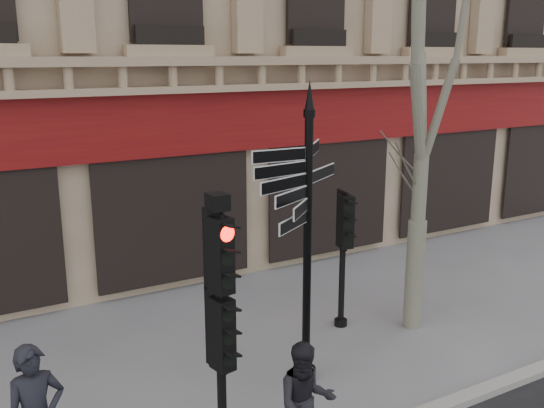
{
  "coord_description": "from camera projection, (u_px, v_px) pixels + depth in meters",
  "views": [
    {
      "loc": [
        -4.35,
        -6.89,
        4.97
      ],
      "look_at": [
        -0.07,
        0.6,
        2.84
      ],
      "focal_mm": 40.0,
      "sensor_mm": 36.0,
      "label": 1
    }
  ],
  "objects": [
    {
      "name": "pedestrian_b",
      "position": [
        306.0,
        403.0,
        7.48
      ],
      "size": [
        0.92,
        0.82,
        1.58
      ],
      "primitive_type": "imported",
      "rotation": [
        0.0,
        0.0,
        -0.33
      ],
      "color": "black",
      "rests_on": "ground"
    },
    {
      "name": "ground",
      "position": [
        296.0,
        395.0,
        9.09
      ],
      "size": [
        80.0,
        80.0,
        0.0
      ],
      "primitive_type": "plane",
      "color": "slate",
      "rests_on": "ground"
    },
    {
      "name": "traffic_signal_main",
      "position": [
        220.0,
        304.0,
        6.89
      ],
      "size": [
        0.43,
        0.34,
        3.51
      ],
      "rotation": [
        0.0,
        0.0,
        0.18
      ],
      "color": "black",
      "rests_on": "ground"
    },
    {
      "name": "plane_tree",
      "position": [
        430.0,
        17.0,
        10.08
      ],
      "size": [
        2.99,
        2.99,
        7.95
      ],
      "color": "gray",
      "rests_on": "ground"
    },
    {
      "name": "fingerpost",
      "position": [
        308.0,
        186.0,
        8.83
      ],
      "size": [
        2.52,
        2.52,
        4.63
      ],
      "rotation": [
        0.0,
        0.0,
        0.38
      ],
      "color": "black",
      "rests_on": "ground"
    },
    {
      "name": "traffic_signal_secondary",
      "position": [
        343.0,
        236.0,
        11.02
      ],
      "size": [
        0.48,
        0.38,
        2.53
      ],
      "rotation": [
        0.0,
        0.0,
        -0.2
      ],
      "color": "black",
      "rests_on": "ground"
    }
  ]
}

